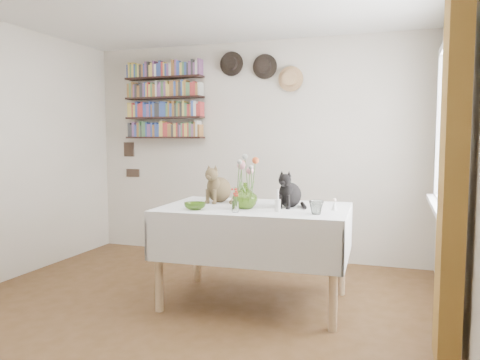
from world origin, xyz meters
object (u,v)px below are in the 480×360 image
(tabby_cat, at_px, (219,183))
(bookshelf_unit, at_px, (164,101))
(dining_table, at_px, (255,230))
(black_cat, at_px, (290,188))
(flower_vase, at_px, (245,196))

(tabby_cat, xyz_separation_m, bookshelf_unit, (-1.20, 1.26, 0.85))
(dining_table, xyz_separation_m, black_cat, (0.28, 0.07, 0.36))
(flower_vase, bearing_deg, bookshelf_unit, 134.63)
(dining_table, height_order, flower_vase, flower_vase)
(black_cat, xyz_separation_m, flower_vase, (-0.32, -0.20, -0.05))
(black_cat, bearing_deg, bookshelf_unit, 152.45)
(dining_table, bearing_deg, tabby_cat, 155.79)
(black_cat, xyz_separation_m, bookshelf_unit, (-1.87, 1.36, 0.86))
(tabby_cat, xyz_separation_m, flower_vase, (0.34, -0.30, -0.07))
(black_cat, relative_size, bookshelf_unit, 0.31)
(flower_vase, bearing_deg, tabby_cat, 138.41)
(bookshelf_unit, bearing_deg, black_cat, -36.08)
(black_cat, height_order, bookshelf_unit, bookshelf_unit)
(black_cat, distance_m, flower_vase, 0.39)
(tabby_cat, bearing_deg, dining_table, -13.41)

